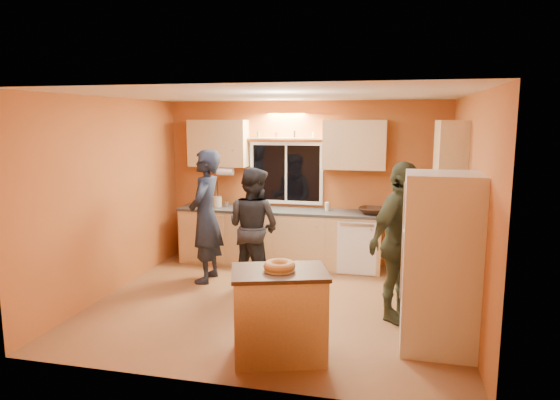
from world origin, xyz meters
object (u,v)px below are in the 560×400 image
(person_right, at_px, (400,242))
(person_left, at_px, (206,216))
(refrigerator, at_px, (440,262))
(island, at_px, (279,313))
(person_center, at_px, (253,227))

(person_right, bearing_deg, person_left, 105.64)
(refrigerator, xyz_separation_m, person_left, (-3.08, 1.48, 0.05))
(island, xyz_separation_m, person_right, (1.13, 1.24, 0.48))
(island, xyz_separation_m, person_left, (-1.56, 2.05, 0.50))
(person_left, xyz_separation_m, person_center, (0.71, -0.03, -0.11))
(refrigerator, distance_m, person_center, 2.77)
(refrigerator, height_order, person_left, person_left)
(person_left, relative_size, person_center, 1.14)
(person_center, bearing_deg, person_left, 18.90)
(refrigerator, distance_m, island, 1.68)
(island, relative_size, person_right, 0.57)
(refrigerator, xyz_separation_m, person_right, (-0.39, 0.67, 0.02))
(island, bearing_deg, person_left, 109.47)
(person_left, bearing_deg, person_center, 84.79)
(person_center, bearing_deg, person_right, -179.85)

